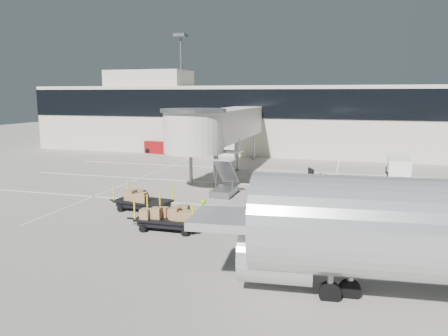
{
  "coord_description": "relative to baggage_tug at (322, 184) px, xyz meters",
  "views": [
    {
      "loc": [
        6.99,
        -23.99,
        7.11
      ],
      "look_at": [
        -1.33,
        4.74,
        2.0
      ],
      "focal_mm": 35.0,
      "sensor_mm": 36.0,
      "label": 1
    }
  ],
  "objects": [
    {
      "name": "lane_markings",
      "position": [
        -5.88,
        1.57,
        -0.64
      ],
      "size": [
        40.0,
        30.0,
        0.02
      ],
      "color": "white",
      "rests_on": "ground"
    },
    {
      "name": "jet_bridge",
      "position": [
        -9.18,
        4.5,
        3.63
      ],
      "size": [
        5.7,
        20.4,
        6.03
      ],
      "color": "silver",
      "rests_on": "ground"
    },
    {
      "name": "baggage_tug",
      "position": [
        0.0,
        0.0,
        0.0
      ],
      "size": [
        3.01,
        2.51,
        1.79
      ],
      "rotation": [
        0.0,
        0.0,
        0.36
      ],
      "color": "maroon",
      "rests_on": "ground"
    },
    {
      "name": "terminal",
      "position": [
        -5.56,
        22.17,
        3.46
      ],
      "size": [
        64.0,
        12.11,
        15.2
      ],
      "color": "beige",
      "rests_on": "ground"
    },
    {
      "name": "ground",
      "position": [
        -5.21,
        -7.77,
        -0.65
      ],
      "size": [
        140.0,
        140.0,
        0.0
      ],
      "primitive_type": "plane",
      "color": "#B0A89D",
      "rests_on": "ground"
    },
    {
      "name": "minivan",
      "position": [
        5.95,
        8.31,
        0.34
      ],
      "size": [
        2.06,
        4.44,
        1.66
      ],
      "rotation": [
        0.0,
        0.0,
        -0.03
      ],
      "color": "white",
      "rests_on": "ground"
    },
    {
      "name": "suitcase_cart",
      "position": [
        0.51,
        -4.51,
        -0.18
      ],
      "size": [
        3.48,
        1.75,
        1.34
      ],
      "rotation": [
        0.0,
        0.0,
        0.14
      ],
      "color": "black",
      "rests_on": "ground"
    },
    {
      "name": "belt_loader",
      "position": [
        -20.03,
        16.23,
        0.09
      ],
      "size": [
        4.26,
        2.3,
        1.95
      ],
      "rotation": [
        0.0,
        0.0,
        -0.2
      ],
      "color": "maroon",
      "rests_on": "ground"
    },
    {
      "name": "box_cart_near",
      "position": [
        -7.2,
        -11.22,
        0.0
      ],
      "size": [
        4.12,
        1.68,
        1.61
      ],
      "rotation": [
        0.0,
        0.0,
        0.0
      ],
      "color": "black",
      "rests_on": "ground"
    },
    {
      "name": "box_cart_far",
      "position": [
        -10.26,
        -8.13,
        -0.04
      ],
      "size": [
        4.22,
        2.03,
        1.63
      ],
      "rotation": [
        0.0,
        0.0,
        -0.11
      ],
      "color": "black",
      "rests_on": "ground"
    },
    {
      "name": "ground_worker",
      "position": [
        -5.39,
        -10.99,
        0.21
      ],
      "size": [
        0.71,
        0.55,
        1.73
      ],
      "primitive_type": "imported",
      "rotation": [
        0.0,
        0.0,
        -0.24
      ],
      "color": "#8FE418",
      "rests_on": "ground"
    }
  ]
}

